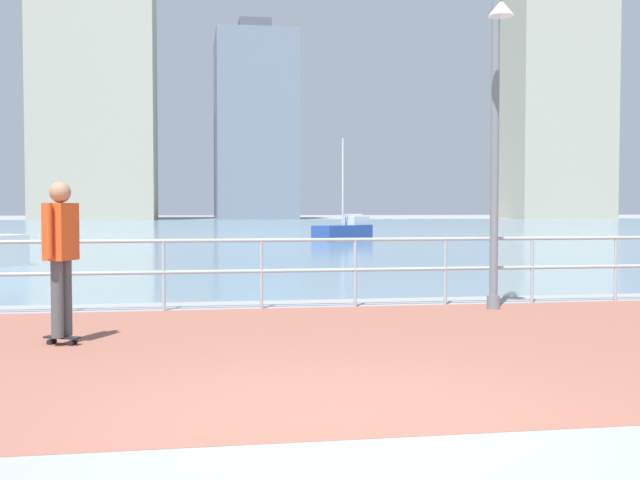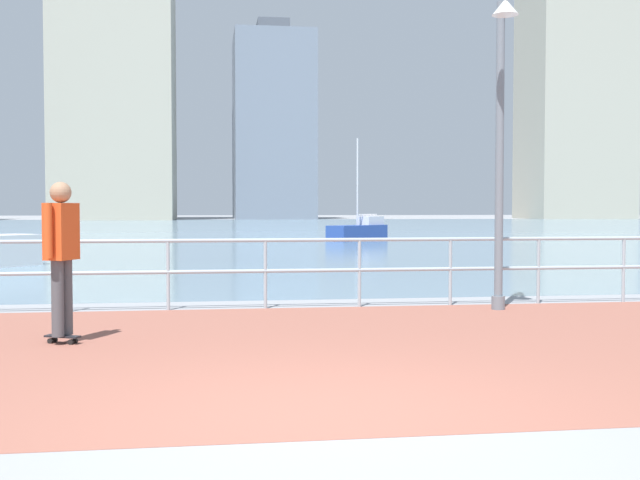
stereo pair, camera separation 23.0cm
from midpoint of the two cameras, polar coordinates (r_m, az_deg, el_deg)
ground at (r=45.49m, az=-6.90°, el=0.47°), size 220.00×220.00×0.00m
brick_paving at (r=8.34m, az=-1.53°, el=-7.82°), size 28.00×6.59×0.01m
harbor_water at (r=56.48m, az=-7.14°, el=0.83°), size 180.00×88.00×0.00m
waterfront_railing at (r=11.52m, az=-3.41°, el=-1.45°), size 25.25×0.06×1.03m
lamppost at (r=11.57m, az=13.54°, el=8.70°), size 0.41×0.80×5.01m
skateboarder at (r=8.91m, az=-17.51°, el=-0.45°), size 0.41×0.54×1.76m
sailboat_yellow at (r=35.35m, az=3.02°, el=0.66°), size 3.10×2.93×4.57m
tower_slate at (r=113.99m, az=18.02°, el=11.01°), size 13.16×10.68×39.41m
tower_glass at (r=106.45m, az=-3.37°, el=8.17°), size 10.40×13.05×26.21m
tower_brick at (r=103.97m, az=-14.56°, el=14.22°), size 14.32×14.37×47.66m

